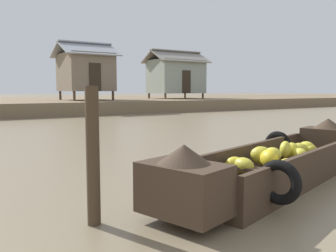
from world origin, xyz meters
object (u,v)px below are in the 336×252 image
stilt_house_mid_left (176,76)px  mooring_post (93,156)px  stilt_house_left (85,72)px  banana_boat (278,162)px

stilt_house_mid_left → mooring_post: (-15.20, -21.14, -1.87)m
stilt_house_left → stilt_house_mid_left: 8.02m
banana_boat → stilt_house_mid_left: 24.38m
banana_boat → mooring_post: mooring_post is taller
stilt_house_mid_left → mooring_post: stilt_house_mid_left is taller
stilt_house_left → mooring_post: bearing=-109.6°
banana_boat → mooring_post: (-3.02, -0.14, 0.42)m
stilt_house_mid_left → mooring_post: 26.10m
stilt_house_left → mooring_post: stilt_house_left is taller
stilt_house_mid_left → mooring_post: size_ratio=3.25×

